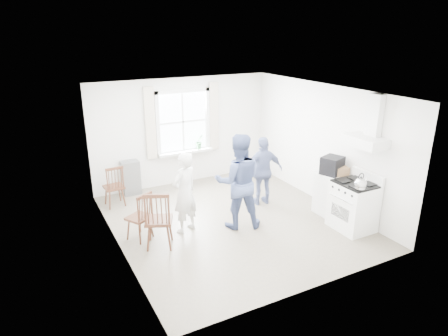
% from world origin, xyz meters
% --- Properties ---
extents(room_shell, '(4.62, 5.12, 2.64)m').
position_xyz_m(room_shell, '(0.00, 0.00, 1.30)').
color(room_shell, '#756B5A').
rests_on(room_shell, ground).
extents(window_assembly, '(1.88, 0.24, 1.70)m').
position_xyz_m(window_assembly, '(0.00, 2.45, 1.46)').
color(window_assembly, white).
rests_on(window_assembly, room_shell).
extents(range_hood, '(0.45, 0.76, 0.94)m').
position_xyz_m(range_hood, '(2.07, -1.35, 1.90)').
color(range_hood, silver).
rests_on(range_hood, room_shell).
extents(shelf_unit, '(0.40, 0.30, 0.80)m').
position_xyz_m(shelf_unit, '(-1.40, 2.33, 0.40)').
color(shelf_unit, slate).
rests_on(shelf_unit, ground).
extents(gas_stove, '(0.68, 0.76, 1.12)m').
position_xyz_m(gas_stove, '(1.91, -1.35, 0.48)').
color(gas_stove, white).
rests_on(gas_stove, ground).
extents(kettle, '(0.22, 0.22, 0.31)m').
position_xyz_m(kettle, '(1.74, -1.61, 1.05)').
color(kettle, silver).
rests_on(kettle, gas_stove).
extents(low_cabinet, '(0.50, 0.55, 0.90)m').
position_xyz_m(low_cabinet, '(1.98, -0.65, 0.45)').
color(low_cabinet, silver).
rests_on(low_cabinet, ground).
extents(stereo_stack, '(0.50, 0.47, 0.36)m').
position_xyz_m(stereo_stack, '(1.94, -0.66, 1.08)').
color(stereo_stack, black).
rests_on(stereo_stack, low_cabinet).
extents(cardboard_box, '(0.30, 0.25, 0.17)m').
position_xyz_m(cardboard_box, '(2.05, -0.81, 0.99)').
color(cardboard_box, '#99724A').
rests_on(cardboard_box, low_cabinet).
extents(windsor_chair_a, '(0.43, 0.42, 0.94)m').
position_xyz_m(windsor_chair_a, '(-1.89, 1.76, 0.57)').
color(windsor_chair_a, '#402114').
rests_on(windsor_chair_a, ground).
extents(windsor_chair_b, '(0.60, 0.60, 1.09)m').
position_xyz_m(windsor_chair_b, '(-1.65, -0.35, 0.66)').
color(windsor_chair_b, '#402114').
rests_on(windsor_chair_b, ground).
extents(windsor_chair_c, '(0.53, 0.53, 0.93)m').
position_xyz_m(windsor_chair_c, '(-1.79, 0.09, 0.57)').
color(windsor_chair_c, '#402114').
rests_on(windsor_chair_c, ground).
extents(person_left, '(0.76, 0.76, 1.57)m').
position_xyz_m(person_left, '(-0.97, 0.07, 0.79)').
color(person_left, silver).
rests_on(person_left, ground).
extents(person_mid, '(1.17, 1.17, 1.86)m').
position_xyz_m(person_mid, '(0.01, -0.23, 0.93)').
color(person_mid, '#455380').
rests_on(person_mid, ground).
extents(person_right, '(1.01, 1.01, 1.52)m').
position_xyz_m(person_right, '(1.02, 0.45, 0.76)').
color(person_right, navy).
rests_on(person_right, ground).
extents(potted_plant, '(0.24, 0.24, 0.36)m').
position_xyz_m(potted_plant, '(0.38, 2.36, 1.03)').
color(potted_plant, '#306C38').
rests_on(potted_plant, window_assembly).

